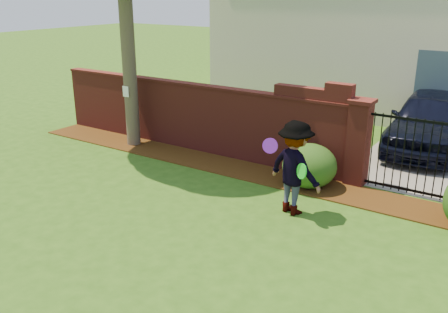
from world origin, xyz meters
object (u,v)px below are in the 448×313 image
Objects in this scene: man at (293,168)px; frisbee_purple at (270,146)px; car at (429,123)px; frisbee_green at (302,171)px.

frisbee_purple is (-0.39, -0.20, 0.42)m from man.
car is at bearing -86.62° from man.
car reaches higher than frisbee_purple.
frisbee_purple reaches higher than frisbee_green.
frisbee_purple is 0.76m from frisbee_green.
man is 0.39m from frisbee_green.
man reaches higher than car.
man is at bearing -106.63° from car.
frisbee_green is at bearing 154.94° from man.
car is 5.44m from man.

